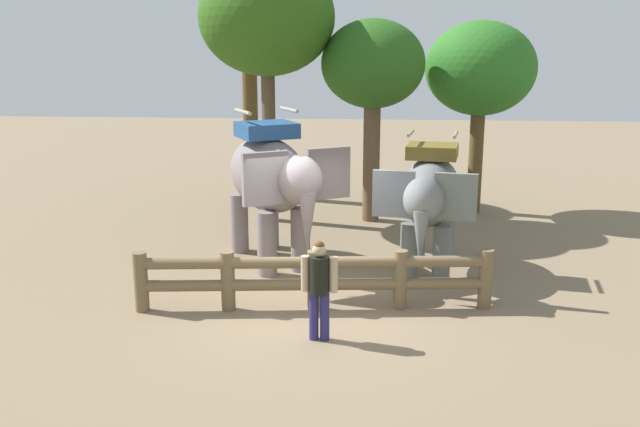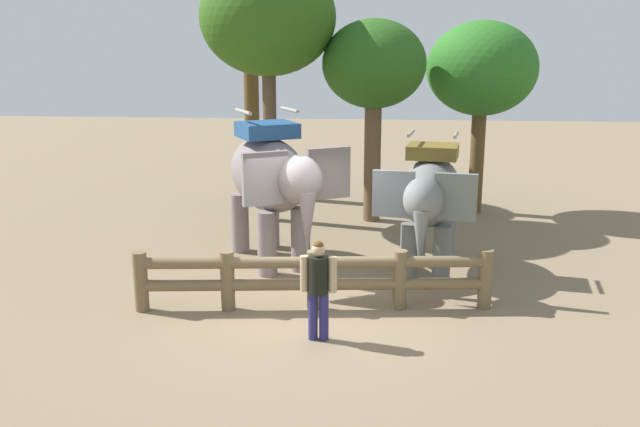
# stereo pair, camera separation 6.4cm
# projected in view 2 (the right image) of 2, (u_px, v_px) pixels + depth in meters

# --- Properties ---
(ground_plane) EXTENTS (60.00, 60.00, 0.00)m
(ground_plane) POSITION_uv_depth(u_px,v_px,m) (313.00, 312.00, 11.98)
(ground_plane) COLOR #816C51
(log_fence) EXTENTS (6.14, 0.86, 1.05)m
(log_fence) POSITION_uv_depth(u_px,v_px,m) (314.00, 276.00, 11.95)
(log_fence) COLOR brown
(log_fence) RESTS_ON ground
(elephant_near_left) EXTENTS (3.01, 3.73, 3.20)m
(elephant_near_left) POSITION_uv_depth(u_px,v_px,m) (272.00, 179.00, 14.13)
(elephant_near_left) COLOR gray
(elephant_near_left) RESTS_ON ground
(elephant_center) EXTENTS (1.93, 3.32, 2.80)m
(elephant_center) POSITION_uv_depth(u_px,v_px,m) (430.00, 196.00, 13.61)
(elephant_center) COLOR slate
(elephant_center) RESTS_ON ground
(tourist_woman_in_black) EXTENTS (0.57, 0.32, 1.60)m
(tourist_woman_in_black) POSITION_uv_depth(u_px,v_px,m) (318.00, 283.00, 10.65)
(tourist_woman_in_black) COLOR navy
(tourist_woman_in_black) RESTS_ON ground
(tree_far_left) EXTENTS (2.57, 2.57, 5.06)m
(tree_far_left) POSITION_uv_depth(u_px,v_px,m) (374.00, 68.00, 17.13)
(tree_far_left) COLOR brown
(tree_far_left) RESTS_ON ground
(tree_back_center) EXTENTS (2.73, 2.73, 6.84)m
(tree_back_center) POSITION_uv_depth(u_px,v_px,m) (249.00, 4.00, 19.57)
(tree_back_center) COLOR brown
(tree_back_center) RESTS_ON ground
(tree_far_right) EXTENTS (2.87, 2.87, 5.04)m
(tree_far_right) POSITION_uv_depth(u_px,v_px,m) (482.00, 70.00, 18.04)
(tree_far_right) COLOR brown
(tree_far_right) RESTS_ON ground
(tree_deep_back) EXTENTS (3.32, 3.32, 6.49)m
(tree_deep_back) POSITION_uv_depth(u_px,v_px,m) (268.00, 19.00, 16.87)
(tree_deep_back) COLOR brown
(tree_deep_back) RESTS_ON ground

